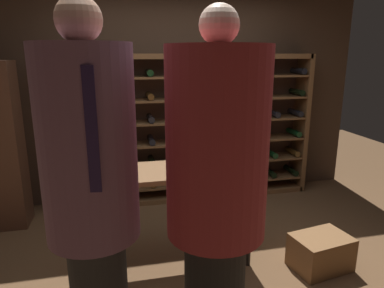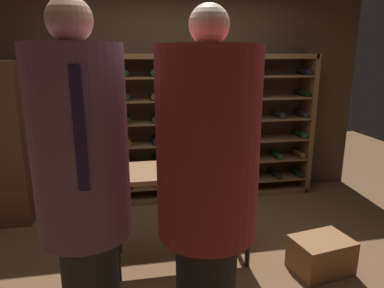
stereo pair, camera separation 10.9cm
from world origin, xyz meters
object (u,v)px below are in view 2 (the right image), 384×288
at_px(wine_bottle_black_capsule, 232,144).
at_px(wine_glass_stemmed_right, 202,155).
at_px(wine_rack, 192,130).
at_px(person_host_in_suit, 84,188).
at_px(wine_bottle_gold_foil, 176,157).
at_px(wine_crate, 321,255).
at_px(tasting_table, 181,180).
at_px(person_bystander_dark_jacket, 207,190).
at_px(display_cabinet, 4,145).

relative_size(wine_bottle_black_capsule, wine_glass_stemmed_right, 2.92).
relative_size(wine_rack, person_host_in_suit, 1.52).
height_order(person_host_in_suit, wine_bottle_gold_foil, person_host_in_suit).
relative_size(wine_crate, wine_bottle_black_capsule, 1.22).
bearing_deg(tasting_table, wine_bottle_black_capsule, 21.15).
bearing_deg(wine_crate, person_bystander_dark_jacket, -147.76).
bearing_deg(display_cabinet, wine_crate, -27.12).
distance_m(wine_rack, wine_bottle_black_capsule, 1.20).
xyz_separation_m(wine_crate, display_cabinet, (-2.86, 1.47, 0.73)).
xyz_separation_m(person_bystander_dark_jacket, wine_glass_stemmed_right, (0.22, 1.17, -0.16)).
height_order(tasting_table, display_cabinet, display_cabinet).
relative_size(person_host_in_suit, display_cabinet, 1.18).
bearing_deg(wine_bottle_gold_foil, wine_rack, 74.40).
relative_size(wine_crate, display_cabinet, 0.27).
bearing_deg(wine_crate, wine_rack, 114.03).
bearing_deg(display_cabinet, wine_bottle_black_capsule, -21.77).
height_order(display_cabinet, wine_bottle_gold_foil, display_cabinet).
distance_m(wine_bottle_gold_foil, wine_bottle_black_capsule, 0.63).
relative_size(person_bystander_dark_jacket, wine_crate, 4.24).
xyz_separation_m(wine_rack, person_host_in_suit, (-1.02, -2.41, 0.25)).
distance_m(wine_crate, wine_glass_stemmed_right, 1.33).
height_order(wine_crate, display_cabinet, display_cabinet).
bearing_deg(person_bystander_dark_jacket, display_cabinet, -160.49).
bearing_deg(person_bystander_dark_jacket, person_host_in_suit, -117.07).
bearing_deg(wine_glass_stemmed_right, wine_rack, 82.87).
bearing_deg(person_bystander_dark_jacket, wine_rack, 153.35).
relative_size(tasting_table, wine_glass_stemmed_right, 8.91).
relative_size(person_host_in_suit, wine_crate, 4.30).
distance_m(person_host_in_suit, wine_bottle_gold_foil, 1.12).
height_order(person_host_in_suit, wine_crate, person_host_in_suit).
xyz_separation_m(display_cabinet, wine_bottle_black_capsule, (2.22, -0.89, 0.14)).
height_order(wine_rack, wine_glass_stemmed_right, wine_rack).
relative_size(person_bystander_dark_jacket, display_cabinet, 1.16).
xyz_separation_m(person_bystander_dark_jacket, display_cabinet, (-1.69, 2.21, -0.25)).
distance_m(tasting_table, wine_crate, 1.36).
height_order(person_host_in_suit, wine_glass_stemmed_right, person_host_in_suit).
bearing_deg(wine_glass_stemmed_right, person_bystander_dark_jacket, -100.79).
bearing_deg(wine_bottle_gold_foil, wine_crate, -13.62).
bearing_deg(wine_rack, wine_bottle_black_capsule, -82.87).
height_order(person_bystander_dark_jacket, wine_crate, person_bystander_dark_jacket).
distance_m(display_cabinet, wine_bottle_black_capsule, 2.40).
relative_size(tasting_table, person_bystander_dark_jacket, 0.59).
bearing_deg(display_cabinet, wine_bottle_gold_foil, -35.26).
height_order(person_host_in_suit, wine_bottle_black_capsule, person_host_in_suit).
xyz_separation_m(wine_crate, wine_bottle_black_capsule, (-0.64, 0.58, 0.87)).
bearing_deg(tasting_table, wine_crate, -18.45).
xyz_separation_m(wine_bottle_gold_foil, wine_bottle_black_capsule, (0.56, 0.29, 0.01)).
bearing_deg(person_host_in_suit, display_cabinet, 125.55).
height_order(wine_crate, wine_bottle_black_capsule, wine_bottle_black_capsule).
height_order(wine_rack, person_host_in_suit, person_host_in_suit).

